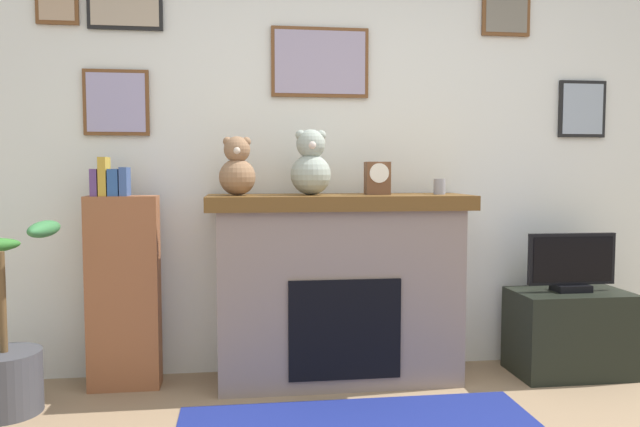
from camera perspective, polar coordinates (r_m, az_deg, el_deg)
The scene contains 10 objects.
back_wall at distance 3.74m, azimuth 2.97°, elevation 5.63°, with size 5.20×0.15×2.60m.
fireplace at distance 3.50m, azimuth 1.73°, elevation -6.88°, with size 1.47×0.51×1.07m.
bookshelf at distance 3.54m, azimuth -17.93°, elevation -6.52°, with size 0.38×0.16×1.27m.
potted_plant at distance 3.46m, azimuth -27.46°, elevation -11.63°, with size 0.58×0.63×0.97m.
tv_stand at distance 3.95m, azimuth 22.27°, elevation -10.25°, with size 0.67×0.40×0.49m, color black.
television at distance 3.87m, azimuth 22.45°, elevation -4.38°, with size 0.53×0.14×0.34m.
candle_jar at distance 3.56m, azimuth 11.10°, elevation 2.49°, with size 0.07×0.07×0.09m, color gray.
mantel_clock at distance 3.46m, azimuth 5.38°, elevation 3.31°, with size 0.14×0.10×0.19m.
teddy_bear_tan at distance 3.37m, azimuth -7.74°, elevation 4.16°, with size 0.20×0.20×0.32m.
teddy_bear_cream at distance 3.39m, azimuth -0.87°, elevation 4.50°, with size 0.23×0.23×0.36m.
Camera 1 is at (-0.68, -1.68, 1.20)m, focal length 34.25 mm.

